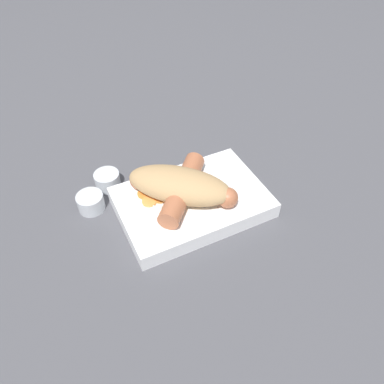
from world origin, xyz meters
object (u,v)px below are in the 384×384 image
(food_tray, at_px, (192,202))
(bread_roll, at_px, (179,185))
(sausage, at_px, (183,189))
(condiment_cup_near, at_px, (108,181))
(condiment_cup_far, at_px, (91,203))

(food_tray, distance_m, bread_roll, 0.04)
(food_tray, relative_size, bread_roll, 1.37)
(bread_roll, height_order, sausage, bread_roll)
(condiment_cup_near, distance_m, condiment_cup_far, 0.06)
(condiment_cup_far, bearing_deg, sausage, 154.13)
(bread_roll, xyz_separation_m, condiment_cup_near, (0.10, -0.11, -0.04))
(condiment_cup_near, bearing_deg, sausage, 132.37)
(bread_roll, relative_size, condiment_cup_far, 3.93)
(bread_roll, bearing_deg, condiment_cup_near, -47.97)
(sausage, xyz_separation_m, condiment_cup_far, (0.14, -0.07, -0.03))
(food_tray, distance_m, condiment_cup_far, 0.18)
(food_tray, bearing_deg, condiment_cup_near, -45.88)
(condiment_cup_near, bearing_deg, bread_roll, 132.03)
(condiment_cup_near, height_order, condiment_cup_far, same)
(food_tray, distance_m, condiment_cup_near, 0.17)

